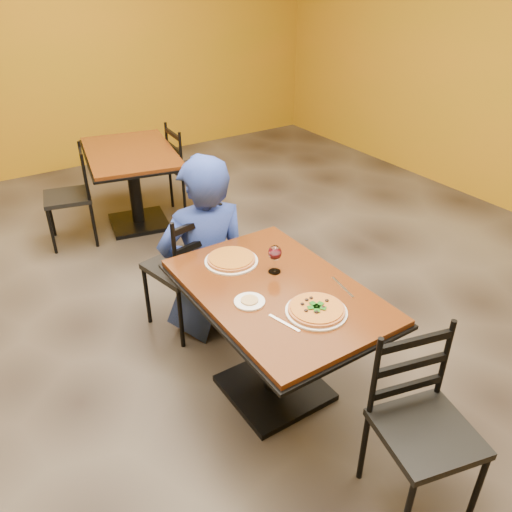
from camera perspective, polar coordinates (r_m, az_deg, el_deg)
floor at (r=3.51m, az=-2.68°, el=-9.90°), size 7.00×8.00×0.01m
wall_back at (r=6.51m, az=-22.84°, el=21.54°), size 7.00×0.01×3.00m
table_main at (r=2.83m, az=2.27°, el=-6.83°), size 0.83×1.23×0.75m
table_second at (r=4.94m, az=-13.68°, el=9.25°), size 1.01×1.31×0.75m
chair_main_near at (r=2.51m, az=18.57°, el=-18.38°), size 0.49×0.49×0.90m
chair_main_far at (r=3.48m, az=-8.19°, el=-1.18°), size 0.50×0.50×0.93m
chair_second_left at (r=4.83m, az=-20.39°, el=6.18°), size 0.47×0.47×0.87m
chair_second_right at (r=5.19m, az=-7.08°, el=9.68°), size 0.43×0.43×0.89m
diner at (r=3.35m, az=-5.80°, el=1.04°), size 0.69×0.52×1.27m
plate_main at (r=2.56m, az=6.78°, el=-6.21°), size 0.31×0.31×0.01m
pizza_main at (r=2.55m, az=6.80°, el=-5.92°), size 0.28×0.28×0.02m
plate_far at (r=2.95m, az=-2.78°, el=-0.57°), size 0.31×0.31×0.01m
pizza_far at (r=2.94m, az=-2.79°, el=-0.30°), size 0.28×0.28×0.02m
side_plate at (r=2.61m, az=-0.73°, el=-5.13°), size 0.16×0.16×0.01m
dip at (r=2.60m, az=-0.74°, el=-4.97°), size 0.09×0.09×0.01m
wine_glass at (r=2.81m, az=2.12°, el=-0.23°), size 0.08×0.08×0.18m
fork at (r=2.48m, az=3.18°, el=-7.50°), size 0.06×0.19×0.00m
knife at (r=2.76m, az=9.68°, el=-3.43°), size 0.05×0.21×0.00m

